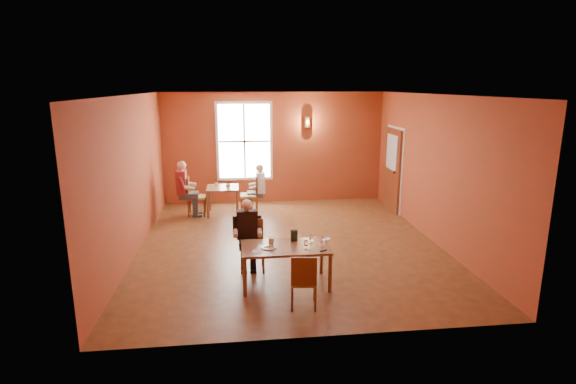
{
  "coord_description": "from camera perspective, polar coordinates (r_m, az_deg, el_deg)",
  "views": [
    {
      "loc": [
        -1.04,
        -8.64,
        3.18
      ],
      "look_at": [
        0.0,
        0.2,
        1.05
      ],
      "focal_mm": 28.0,
      "sensor_mm": 36.0,
      "label": 1
    }
  ],
  "objects": [
    {
      "name": "chair_diner_white",
      "position": [
        11.37,
        -4.99,
        -0.3
      ],
      "size": [
        0.43,
        0.43,
        0.97
      ],
      "primitive_type": null,
      "rotation": [
        0.0,
        0.0,
        1.57
      ],
      "color": "#542C14",
      "rests_on": "ground"
    },
    {
      "name": "plate_food",
      "position": [
        7.18,
        -2.5,
        -6.98
      ],
      "size": [
        0.28,
        0.28,
        0.03
      ],
      "primitive_type": "cylinder",
      "rotation": [
        0.0,
        0.0,
        -0.19
      ],
      "color": "silver",
      "rests_on": "main_table"
    },
    {
      "name": "side_plate",
      "position": [
        7.58,
        4.82,
        -5.97
      ],
      "size": [
        0.21,
        0.21,
        0.01
      ],
      "primitive_type": "cylinder",
      "rotation": [
        0.0,
        0.0,
        0.31
      ],
      "color": "white",
      "rests_on": "main_table"
    },
    {
      "name": "diner_white",
      "position": [
        11.34,
        -4.85,
        0.24
      ],
      "size": [
        0.48,
        0.48,
        1.19
      ],
      "primitive_type": null,
      "rotation": [
        0.0,
        0.0,
        1.57
      ],
      "color": "white",
      "rests_on": "ground"
    },
    {
      "name": "wall_back",
      "position": [
        12.3,
        -1.8,
        5.6
      ],
      "size": [
        6.0,
        0.04,
        3.0
      ],
      "primitive_type": "cube",
      "color": "brown",
      "rests_on": "ground"
    },
    {
      "name": "ceiling",
      "position": [
        8.71,
        0.16,
        12.27
      ],
      "size": [
        6.0,
        7.0,
        0.04
      ],
      "primitive_type": "cube",
      "color": "white",
      "rests_on": "wall_back"
    },
    {
      "name": "door",
      "position": [
        11.84,
        13.08,
        2.74
      ],
      "size": [
        0.12,
        1.04,
        2.1
      ],
      "primitive_type": "cube",
      "color": "maroon",
      "rests_on": "ground"
    },
    {
      "name": "wall_left",
      "position": [
        9.02,
        -19.14,
        1.97
      ],
      "size": [
        0.04,
        7.0,
        3.0
      ],
      "primitive_type": "cube",
      "color": "brown",
      "rests_on": "ground"
    },
    {
      "name": "wall_sconce",
      "position": [
        12.24,
        2.47,
        8.85
      ],
      "size": [
        0.16,
        0.16,
        0.28
      ],
      "primitive_type": "cylinder",
      "color": "brown",
      "rests_on": "wall_back"
    },
    {
      "name": "chair_diner_maroon",
      "position": [
        11.41,
        -11.53,
        -0.5
      ],
      "size": [
        0.43,
        0.43,
        0.96
      ],
      "primitive_type": null,
      "rotation": [
        0.0,
        0.0,
        -1.57
      ],
      "color": "#562E16",
      "rests_on": "ground"
    },
    {
      "name": "sunglasses",
      "position": [
        7.08,
        4.52,
        -7.39
      ],
      "size": [
        0.12,
        0.1,
        0.02
      ],
      "primitive_type": "cube",
      "rotation": [
        0.0,
        0.0,
        0.62
      ],
      "color": "black",
      "rests_on": "main_table"
    },
    {
      "name": "cup_b",
      "position": [
        11.44,
        -9.07,
        0.95
      ],
      "size": [
        0.1,
        0.1,
        0.08
      ],
      "primitive_type": "imported",
      "rotation": [
        0.0,
        0.0,
        -0.16
      ],
      "color": "silver",
      "rests_on": "second_table"
    },
    {
      "name": "chair_diner_main",
      "position": [
        7.9,
        -4.5,
        -6.89
      ],
      "size": [
        0.39,
        0.39,
        0.88
      ],
      "primitive_type": null,
      "rotation": [
        0.0,
        0.0,
        3.14
      ],
      "color": "brown",
      "rests_on": "ground"
    },
    {
      "name": "window",
      "position": [
        12.19,
        -5.56,
        6.42
      ],
      "size": [
        1.36,
        0.1,
        1.96
      ],
      "primitive_type": "cube",
      "color": "white",
      "rests_on": "wall_back"
    },
    {
      "name": "cup_a",
      "position": [
        11.23,
        -7.61,
        0.78
      ],
      "size": [
        0.14,
        0.14,
        0.09
      ],
      "primitive_type": "imported",
      "rotation": [
        0.0,
        0.0,
        -0.22
      ],
      "color": "beige",
      "rests_on": "second_table"
    },
    {
      "name": "chair_empty",
      "position": [
        6.66,
        2.0,
        -11.09
      ],
      "size": [
        0.41,
        0.41,
        0.83
      ],
      "primitive_type": null,
      "rotation": [
        0.0,
        0.0,
        -0.13
      ],
      "color": "brown",
      "rests_on": "ground"
    },
    {
      "name": "wall_front",
      "position": [
        5.51,
        4.5,
        -4.36
      ],
      "size": [
        6.0,
        0.04,
        3.0
      ],
      "primitive_type": "cube",
      "color": "brown",
      "rests_on": "ground"
    },
    {
      "name": "sandwich",
      "position": [
        7.31,
        -2.14,
        -6.34
      ],
      "size": [
        0.09,
        0.09,
        0.1
      ],
      "primitive_type": "cube",
      "rotation": [
        0.0,
        0.0,
        -0.18
      ],
      "color": "tan",
      "rests_on": "main_table"
    },
    {
      "name": "goblet_b",
      "position": [
        7.19,
        4.49,
        -6.37
      ],
      "size": [
        0.08,
        0.08,
        0.18
      ],
      "primitive_type": null,
      "rotation": [
        0.0,
        0.0,
        -0.12
      ],
      "color": "white",
      "rests_on": "main_table"
    },
    {
      "name": "main_table",
      "position": [
        7.37,
        -0.34,
        -9.31
      ],
      "size": [
        1.41,
        0.79,
        0.66
      ],
      "primitive_type": null,
      "color": "brown",
      "rests_on": "ground"
    },
    {
      "name": "second_table",
      "position": [
        11.4,
        -8.24,
        -1.08
      ],
      "size": [
        0.79,
        0.79,
        0.69
      ],
      "primitive_type": null,
      "color": "brown",
      "rests_on": "ground"
    },
    {
      "name": "diner_main",
      "position": [
        7.82,
        -4.51,
        -5.91
      ],
      "size": [
        0.48,
        0.48,
        1.19
      ],
      "primitive_type": null,
      "rotation": [
        0.0,
        0.0,
        3.14
      ],
      "color": "#3C2C20",
      "rests_on": "ground"
    },
    {
      "name": "goblet_c",
      "position": [
        7.08,
        2.32,
        -6.7
      ],
      "size": [
        0.08,
        0.08,
        0.17
      ],
      "primitive_type": null,
      "rotation": [
        0.0,
        0.0,
        -0.14
      ],
      "color": "white",
      "rests_on": "main_table"
    },
    {
      "name": "ground",
      "position": [
        9.27,
        0.14,
        -6.61
      ],
      "size": [
        6.0,
        7.0,
        0.01
      ],
      "primitive_type": "cube",
      "color": "brown",
      "rests_on": "ground"
    },
    {
      "name": "goblet_a",
      "position": [
        7.33,
        2.96,
        -6.01
      ],
      "size": [
        0.07,
        0.07,
        0.16
      ],
      "primitive_type": null,
      "rotation": [
        0.0,
        0.0,
        -0.05
      ],
      "color": "white",
      "rests_on": "main_table"
    },
    {
      "name": "knife",
      "position": [
        7.0,
        -0.22,
        -7.64
      ],
      "size": [
        0.17,
        0.08,
        0.0
      ],
      "primitive_type": "cube",
      "rotation": [
        0.0,
        0.0,
        0.38
      ],
      "color": "white",
      "rests_on": "main_table"
    },
    {
      "name": "menu_stand",
      "position": [
        7.45,
        0.78,
        -5.56
      ],
      "size": [
        0.12,
        0.07,
        0.19
      ],
      "primitive_type": "cube",
      "rotation": [
        0.0,
        0.0,
        0.08
      ],
      "color": "#203727",
      "rests_on": "main_table"
    },
    {
      "name": "diner_maroon",
      "position": [
        11.37,
        -11.73,
        0.42
      ],
      "size": [
        0.54,
        0.54,
        1.34
      ],
      "primitive_type": null,
      "rotation": [
        0.0,
        0.0,
        -1.57
      ],
      "color": "#500E10",
      "rests_on": "ground"
    },
    {
      "name": "napkin",
      "position": [
        7.04,
        -3.92,
        -7.56
      ],
      "size": [
        0.19,
        0.19,
        0.01
      ],
      "primitive_type": "cube",
      "rotation": [
        0.0,
        0.0,
        -0.27
      ],
      "color": "white",
      "rests_on": "main_table"
    },
    {
      "name": "wall_right",
      "position": [
        9.69,
        18.08,
        2.8
      ],
      "size": [
        0.04,
        7.0,
        3.0
      ],
      "primitive_type": "cube",
      "color": "brown",
      "rests_on": "ground"
    }
  ]
}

